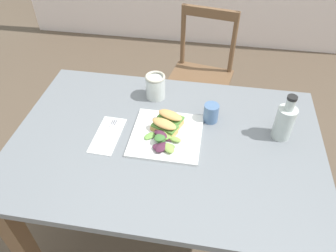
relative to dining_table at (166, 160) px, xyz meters
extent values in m
plane|color=brown|center=(0.07, 0.03, -0.61)|extent=(8.75, 8.75, 0.00)
cube|color=slate|center=(0.00, 0.00, 0.11)|extent=(1.27, 0.86, 0.03)
cube|color=brown|center=(-0.57, -0.36, -0.26)|extent=(0.07, 0.07, 0.71)
cube|color=brown|center=(-0.57, 0.36, -0.26)|extent=(0.07, 0.07, 0.71)
cube|color=brown|center=(0.57, 0.36, -0.26)|extent=(0.07, 0.07, 0.71)
cylinder|color=brown|center=(-0.13, 0.72, -0.40)|extent=(0.03, 0.03, 0.43)
cylinder|color=brown|center=(0.21, 0.67, -0.40)|extent=(0.03, 0.03, 0.43)
cylinder|color=brown|center=(-0.07, 1.06, -0.40)|extent=(0.03, 0.03, 0.43)
cylinder|color=brown|center=(0.27, 1.00, -0.40)|extent=(0.03, 0.03, 0.43)
cube|color=brown|center=(0.07, 0.86, -0.17)|extent=(0.46, 0.46, 0.02)
cylinder|color=brown|center=(-0.07, 1.07, 0.05)|extent=(0.03, 0.03, 0.42)
cylinder|color=brown|center=(0.27, 1.01, 0.05)|extent=(0.03, 0.03, 0.42)
cube|color=brown|center=(0.10, 1.04, 0.23)|extent=(0.36, 0.09, 0.06)
cube|color=white|center=(0.00, 0.02, 0.13)|extent=(0.29, 0.29, 0.01)
cube|color=tan|center=(-0.01, 0.04, 0.15)|extent=(0.12, 0.09, 0.02)
cube|color=#518438|center=(-0.01, 0.05, 0.16)|extent=(0.12, 0.09, 0.01)
ellipsoid|color=tan|center=(-0.01, 0.04, 0.18)|extent=(0.12, 0.09, 0.02)
cube|color=tan|center=(0.00, 0.10, 0.15)|extent=(0.12, 0.09, 0.02)
cube|color=#518438|center=(0.00, 0.10, 0.16)|extent=(0.12, 0.09, 0.01)
ellipsoid|color=tan|center=(0.00, 0.10, 0.18)|extent=(0.12, 0.09, 0.02)
ellipsoid|color=#602D47|center=(0.01, 0.00, 0.14)|extent=(0.06, 0.05, 0.01)
ellipsoid|color=#3D7033|center=(-0.02, 0.01, 0.15)|extent=(0.04, 0.04, 0.02)
ellipsoid|color=#6B9E47|center=(0.02, -0.05, 0.15)|extent=(0.07, 0.04, 0.01)
ellipsoid|color=#84A84C|center=(0.04, -0.01, 0.15)|extent=(0.06, 0.04, 0.02)
ellipsoid|color=#3D7033|center=(-0.02, -0.02, 0.16)|extent=(0.07, 0.07, 0.01)
ellipsoid|color=#6B9E47|center=(-0.07, 0.00, 0.14)|extent=(0.06, 0.06, 0.01)
ellipsoid|color=#84A84C|center=(0.02, -0.06, 0.15)|extent=(0.07, 0.07, 0.02)
ellipsoid|color=#4C2338|center=(-0.02, -0.01, 0.16)|extent=(0.07, 0.06, 0.02)
ellipsoid|color=#6B9E47|center=(-0.01, -0.01, 0.15)|extent=(0.06, 0.03, 0.02)
ellipsoid|color=#4C2338|center=(-0.02, -0.06, 0.14)|extent=(0.04, 0.04, 0.01)
ellipsoid|color=#4C2338|center=(-0.01, -0.06, 0.15)|extent=(0.06, 0.07, 0.01)
ellipsoid|color=#602D47|center=(-0.03, 0.02, 0.15)|extent=(0.06, 0.06, 0.01)
ellipsoid|color=#84A84C|center=(0.01, 0.01, 0.15)|extent=(0.06, 0.06, 0.01)
ellipsoid|color=#84A84C|center=(-0.01, -0.01, 0.16)|extent=(0.05, 0.06, 0.01)
ellipsoid|color=#84A84C|center=(-0.02, -0.01, 0.15)|extent=(0.04, 0.04, 0.01)
ellipsoid|color=#3D7033|center=(-0.01, -0.03, 0.15)|extent=(0.05, 0.05, 0.01)
cube|color=white|center=(-0.24, -0.01, 0.13)|extent=(0.11, 0.22, 0.00)
cube|color=silver|center=(-0.25, -0.04, 0.13)|extent=(0.02, 0.14, 0.00)
cube|color=silver|center=(-0.24, 0.06, 0.13)|extent=(0.03, 0.05, 0.00)
cube|color=#38383D|center=(-0.23, 0.06, 0.13)|extent=(0.00, 0.03, 0.00)
cube|color=#38383D|center=(-0.24, 0.06, 0.13)|extent=(0.00, 0.03, 0.00)
cube|color=#38383D|center=(-0.25, 0.06, 0.13)|extent=(0.00, 0.03, 0.00)
cylinder|color=black|center=(0.46, 0.10, 0.18)|extent=(0.07, 0.07, 0.10)
cylinder|color=#B2BCB7|center=(0.46, 0.10, 0.20)|extent=(0.08, 0.08, 0.14)
cylinder|color=#B2BCB7|center=(0.46, 0.10, 0.29)|extent=(0.03, 0.03, 0.05)
cylinder|color=black|center=(0.46, 0.10, 0.32)|extent=(0.04, 0.04, 0.01)
cylinder|color=gold|center=(-0.10, 0.28, 0.17)|extent=(0.08, 0.08, 0.09)
cylinder|color=silver|center=(-0.10, 0.28, 0.18)|extent=(0.09, 0.09, 0.11)
torus|color=#B7B29E|center=(-0.10, 0.28, 0.24)|extent=(0.09, 0.09, 0.01)
cylinder|color=#4C6B93|center=(0.17, 0.15, 0.17)|extent=(0.06, 0.06, 0.08)
camera|label=1|loc=(0.16, -0.91, 1.07)|focal=34.35mm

